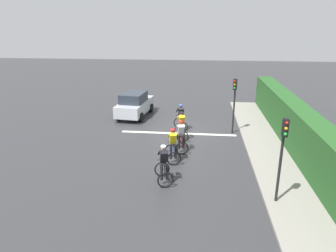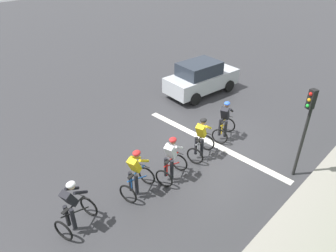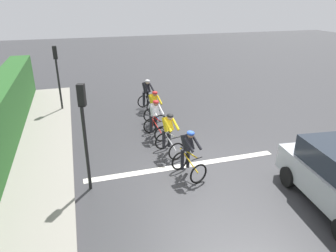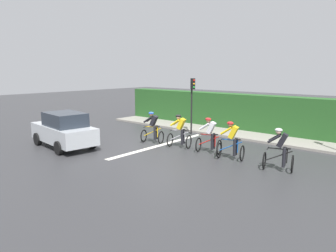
% 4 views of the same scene
% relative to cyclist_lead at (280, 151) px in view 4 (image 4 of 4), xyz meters
% --- Properties ---
extents(ground_plane, '(80.00, 80.00, 0.00)m').
position_rel_cyclist_lead_xyz_m(ground_plane, '(-0.14, -6.42, -0.80)').
color(ground_plane, '#333335').
extents(sidewalk_kerb, '(2.80, 19.58, 0.12)m').
position_rel_cyclist_lead_xyz_m(sidewalk_kerb, '(-5.32, -4.42, -0.74)').
color(sidewalk_kerb, gray).
rests_on(sidewalk_kerb, ground).
extents(stone_wall_low, '(0.44, 19.58, 0.64)m').
position_rel_cyclist_lead_xyz_m(stone_wall_low, '(-6.22, -4.42, -0.47)').
color(stone_wall_low, gray).
rests_on(stone_wall_low, ground).
extents(hedge_wall, '(1.10, 19.58, 2.31)m').
position_rel_cyclist_lead_xyz_m(hedge_wall, '(-6.52, -4.42, 0.36)').
color(hedge_wall, '#265623').
rests_on(hedge_wall, ground).
extents(road_marking_stop_line, '(7.00, 0.30, 0.01)m').
position_rel_cyclist_lead_xyz_m(road_marking_stop_line, '(-0.14, -6.20, -0.79)').
color(road_marking_stop_line, silver).
rests_on(road_marking_stop_line, ground).
extents(cyclist_lead, '(0.93, 1.22, 1.66)m').
position_rel_cyclist_lead_xyz_m(cyclist_lead, '(0.00, 0.00, 0.00)').
color(cyclist_lead, black).
rests_on(cyclist_lead, ground).
extents(cyclist_second, '(0.90, 1.20, 1.66)m').
position_rel_cyclist_lead_xyz_m(cyclist_second, '(-0.18, -2.15, 0.00)').
color(cyclist_second, black).
rests_on(cyclist_second, ground).
extents(cyclist_mid, '(0.90, 1.20, 1.66)m').
position_rel_cyclist_lead_xyz_m(cyclist_mid, '(-0.47, -3.46, 0.00)').
color(cyclist_mid, black).
rests_on(cyclist_mid, ground).
extents(cyclist_fourth, '(0.92, 1.21, 1.66)m').
position_rel_cyclist_lead_xyz_m(cyclist_fourth, '(-0.40, -5.14, 0.00)').
color(cyclist_fourth, black).
rests_on(cyclist_fourth, ground).
extents(cyclist_trailing, '(0.96, 1.23, 1.66)m').
position_rel_cyclist_lead_xyz_m(cyclist_trailing, '(-0.24, -6.84, 0.00)').
color(cyclist_trailing, black).
rests_on(cyclist_trailing, ground).
extents(car_silver, '(2.24, 4.27, 1.76)m').
position_rel_cyclist_lead_xyz_m(car_silver, '(3.26, -9.62, 0.08)').
color(car_silver, '#B7BCC1').
rests_on(car_silver, ground).
extents(traffic_light_near_crossing, '(0.25, 0.30, 3.34)m').
position_rel_cyclist_lead_xyz_m(traffic_light_near_crossing, '(-3.41, -6.62, 1.43)').
color(traffic_light_near_crossing, black).
rests_on(traffic_light_near_crossing, ground).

